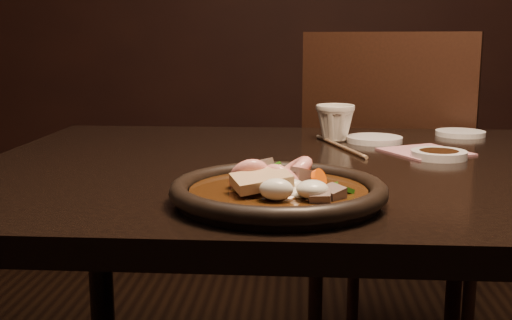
# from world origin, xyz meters

# --- Properties ---
(table) EXTENTS (1.60, 0.90, 0.75)m
(table) POSITION_xyz_m (0.00, 0.00, 0.67)
(table) COLOR black
(table) RESTS_ON floor
(chair) EXTENTS (0.60, 0.60, 0.98)m
(chair) POSITION_xyz_m (0.04, 0.63, 0.54)
(chair) COLOR black
(chair) RESTS_ON floor
(plate) EXTENTS (0.29, 0.29, 0.03)m
(plate) POSITION_xyz_m (-0.25, -0.28, 0.77)
(plate) COLOR black
(plate) RESTS_ON table
(stirfry) EXTENTS (0.17, 0.17, 0.07)m
(stirfry) POSITION_xyz_m (-0.25, -0.28, 0.77)
(stirfry) COLOR #321A09
(stirfry) RESTS_ON plate
(soy_dish) EXTENTS (0.10, 0.10, 0.01)m
(soy_dish) POSITION_xyz_m (0.03, 0.06, 0.76)
(soy_dish) COLOR white
(soy_dish) RESTS_ON table
(saucer_left) EXTENTS (0.12, 0.12, 0.01)m
(saucer_left) POSITION_xyz_m (-0.07, 0.24, 0.76)
(saucer_left) COLOR white
(saucer_left) RESTS_ON table
(saucer_right) EXTENTS (0.11, 0.11, 0.01)m
(saucer_right) POSITION_xyz_m (0.14, 0.34, 0.76)
(saucer_right) COLOR white
(saucer_right) RESTS_ON table
(tea_cup) EXTENTS (0.11, 0.10, 0.08)m
(tea_cup) POSITION_xyz_m (-0.15, 0.25, 0.79)
(tea_cup) COLOR beige
(tea_cup) RESTS_ON table
(chopsticks) EXTENTS (0.09, 0.25, 0.01)m
(chopsticks) POSITION_xyz_m (-0.15, 0.16, 0.75)
(chopsticks) COLOR tan
(chopsticks) RESTS_ON table
(napkin) EXTENTS (0.19, 0.19, 0.00)m
(napkin) POSITION_xyz_m (0.02, 0.12, 0.75)
(napkin) COLOR #B87179
(napkin) RESTS_ON table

